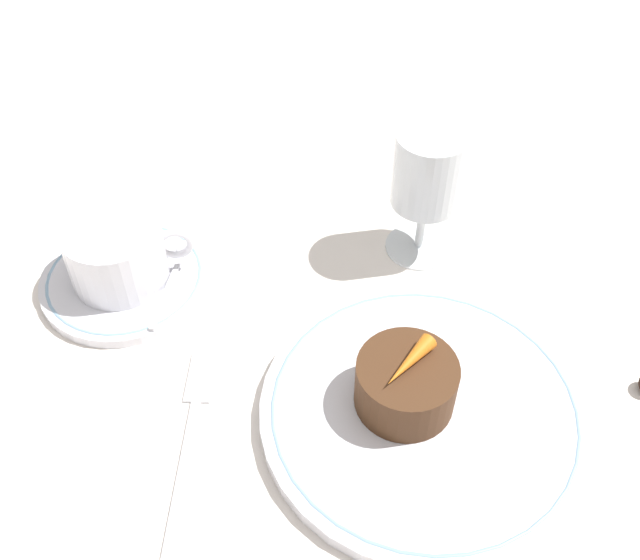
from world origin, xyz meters
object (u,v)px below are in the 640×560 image
(fork, at_px, (191,428))
(coffee_cup, at_px, (116,252))
(wine_glass, at_px, (428,177))
(dinner_plate, at_px, (427,411))
(dessert_cake, at_px, (406,384))

(fork, bearing_deg, coffee_cup, 107.75)
(wine_glass, bearing_deg, dinner_plate, -102.42)
(fork, bearing_deg, dinner_plate, -5.59)
(wine_glass, bearing_deg, dessert_cake, -108.27)
(dinner_plate, relative_size, coffee_cup, 2.27)
(dinner_plate, relative_size, dessert_cake, 3.28)
(wine_glass, distance_m, dessert_cake, 0.20)
(dinner_plate, distance_m, dessert_cake, 0.03)
(dinner_plate, xyz_separation_m, coffee_cup, (-0.24, 0.19, 0.03))
(fork, xyz_separation_m, dessert_cake, (0.17, -0.01, 0.03))
(coffee_cup, relative_size, wine_glass, 0.86)
(fork, height_order, dessert_cake, dessert_cake)
(coffee_cup, distance_m, wine_glass, 0.29)
(dinner_plate, height_order, fork, dinner_plate)
(dinner_plate, xyz_separation_m, dessert_cake, (-0.02, 0.01, 0.03))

